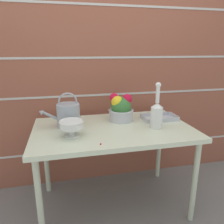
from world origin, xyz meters
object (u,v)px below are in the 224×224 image
Objects in this scene: crystal_pedestal_bowl at (71,126)px; wire_tray at (159,118)px; glass_decanter at (157,113)px; watering_can at (68,115)px; flower_planter at (121,108)px.

crystal_pedestal_bowl is 0.83m from wire_tray.
crystal_pedestal_bowl is at bearing -164.14° from wire_tray.
wire_tray is (0.12, 0.19, -0.11)m from glass_decanter.
glass_decanter is at bearing -14.71° from watering_can.
crystal_pedestal_bowl reaches higher than wire_tray.
flower_planter is at bearing 132.70° from glass_decanter.
wire_tray is (0.80, 0.23, -0.07)m from crystal_pedestal_bowl.
watering_can reaches higher than flower_planter.
wire_tray is at bearing -9.12° from flower_planter.
wire_tray is at bearing 0.84° from watering_can.
flower_planter is 0.37m from wire_tray.
glass_decanter is (0.68, 0.03, 0.04)m from crystal_pedestal_bowl.
watering_can is 0.22m from crystal_pedestal_bowl.
crystal_pedestal_bowl is 0.53m from flower_planter.
watering_can is 1.83× the size of crystal_pedestal_bowl.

